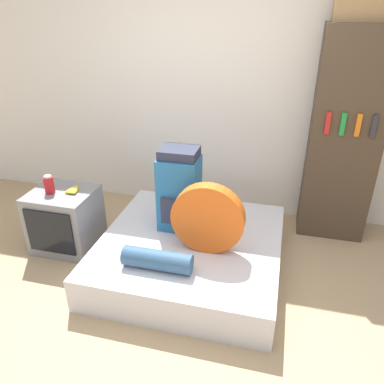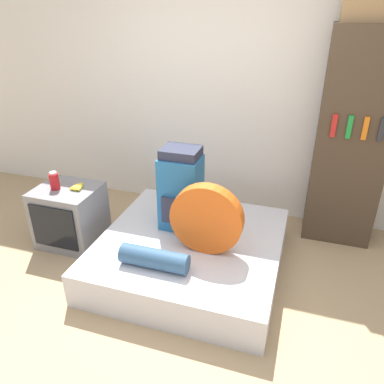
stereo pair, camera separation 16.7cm
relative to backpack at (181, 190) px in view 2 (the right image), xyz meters
The scene contains 11 objects.
ground_plane 1.11m from the backpack, 77.24° to the right, with size 16.00×16.00×0.00m, color tan.
wall_back 1.23m from the backpack, 79.13° to the left, with size 8.00×0.05×2.60m.
bed 0.56m from the backpack, 50.19° to the right, with size 1.52×1.54×0.30m.
backpack is the anchor object (origin of this frame).
tent_bag 0.44m from the backpack, 42.71° to the right, with size 0.59×0.11×0.59m.
sleeping_roll 0.69m from the backpack, 89.77° to the right, with size 0.54×0.16×0.16m.
television 1.15m from the backpack, behind, with size 0.57×0.52×0.58m.
canister 1.17m from the backpack, behind, with size 0.09×0.09×0.17m.
banana_bunch 0.98m from the backpack, behind, with size 0.12×0.16×0.03m.
bookshelf 1.60m from the backpack, 29.13° to the left, with size 0.62×0.36×1.97m.
cardboard_box 2.08m from the backpack, 30.88° to the left, with size 0.39×0.21×0.23m.
Camera 2 is at (0.78, -1.86, 2.11)m, focal length 35.00 mm.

